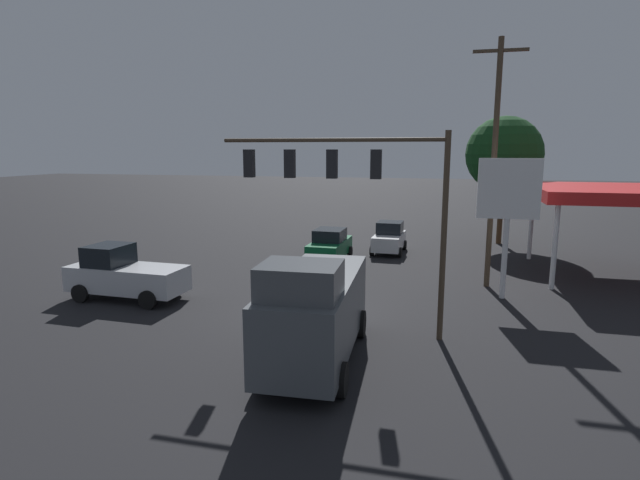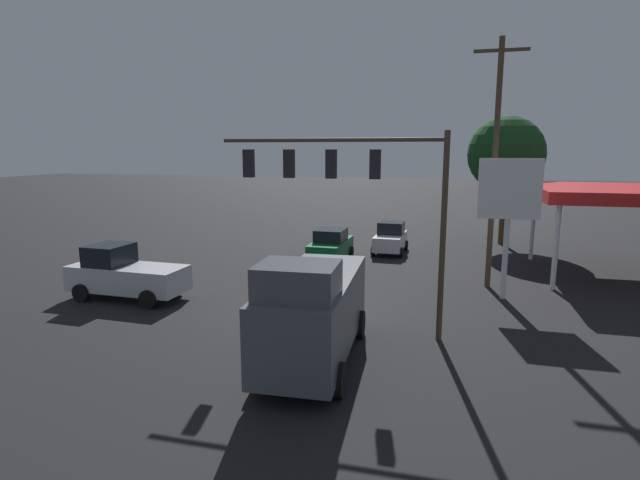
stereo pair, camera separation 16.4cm
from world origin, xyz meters
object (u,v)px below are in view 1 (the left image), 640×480
(traffic_signal_assembly, at_px, (352,181))
(pickup_parked, at_px, (124,274))
(price_sign, at_px, (509,196))
(sedan_waiting, at_px, (330,245))
(utility_pole, at_px, (494,160))
(hatchback_crossing, at_px, (389,238))
(street_tree, at_px, (504,154))
(delivery_truck, at_px, (315,310))

(traffic_signal_assembly, bearing_deg, pickup_parked, -8.40)
(price_sign, distance_m, sedan_waiting, 11.27)
(utility_pole, relative_size, price_sign, 1.86)
(utility_pole, relative_size, hatchback_crossing, 2.98)
(hatchback_crossing, xyz_separation_m, street_tree, (-7.19, -4.99, 5.28))
(utility_pole, bearing_deg, sedan_waiting, -22.53)
(traffic_signal_assembly, relative_size, pickup_parked, 1.51)
(sedan_waiting, height_order, street_tree, street_tree)
(delivery_truck, height_order, pickup_parked, delivery_truck)
(hatchback_crossing, xyz_separation_m, delivery_truck, (0.36, 17.55, 0.75))
(hatchback_crossing, bearing_deg, sedan_waiting, -40.36)
(hatchback_crossing, distance_m, street_tree, 10.22)
(pickup_parked, bearing_deg, utility_pole, -156.78)
(utility_pole, relative_size, pickup_parked, 2.18)
(price_sign, bearing_deg, street_tree, -94.80)
(utility_pole, height_order, sedan_waiting, utility_pole)
(delivery_truck, bearing_deg, pickup_parked, -117.01)
(delivery_truck, relative_size, pickup_parked, 1.31)
(street_tree, bearing_deg, utility_pole, 81.98)
(pickup_parked, relative_size, street_tree, 0.60)
(sedan_waiting, distance_m, street_tree, 14.33)
(hatchback_crossing, relative_size, pickup_parked, 0.73)
(pickup_parked, distance_m, street_tree, 25.62)
(traffic_signal_assembly, bearing_deg, hatchback_crossing, -89.17)
(price_sign, bearing_deg, sedan_waiting, -30.86)
(street_tree, bearing_deg, pickup_parked, 46.02)
(utility_pole, distance_m, hatchback_crossing, 10.26)
(price_sign, height_order, street_tree, street_tree)
(utility_pole, distance_m, delivery_truck, 12.83)
(traffic_signal_assembly, distance_m, price_sign, 8.20)
(sedan_waiting, distance_m, pickup_parked, 11.99)
(utility_pole, bearing_deg, pickup_parked, 21.09)
(hatchback_crossing, height_order, street_tree, street_tree)
(traffic_signal_assembly, distance_m, street_tree, 20.83)
(price_sign, relative_size, hatchback_crossing, 1.60)
(price_sign, bearing_deg, pickup_parked, 14.41)
(utility_pole, height_order, pickup_parked, utility_pole)
(utility_pole, bearing_deg, price_sign, 105.44)
(utility_pole, height_order, hatchback_crossing, utility_pole)
(delivery_truck, height_order, street_tree, street_tree)
(price_sign, xyz_separation_m, street_tree, (-1.17, -13.89, 1.66))
(price_sign, xyz_separation_m, delivery_truck, (6.38, 8.66, -2.87))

